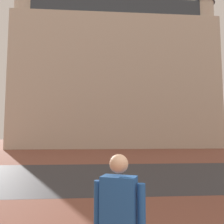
{
  "coord_description": "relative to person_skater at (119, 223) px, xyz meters",
  "views": [
    {
      "loc": [
        -1.22,
        -1.47,
        1.98
      ],
      "look_at": [
        -0.28,
        11.31,
        3.17
      ],
      "focal_mm": 36.08,
      "sensor_mm": 36.0,
      "label": 1
    }
  ],
  "objects": [
    {
      "name": "street_asphalt_strip",
      "position": [
        0.95,
        8.16,
        -0.96
      ],
      "size": [
        120.0,
        7.43,
        0.0
      ],
      "primitive_type": "cube",
      "color": "#38383D",
      "rests_on": "ground_plane"
    },
    {
      "name": "landmark_building",
      "position": [
        2.76,
        30.95,
        9.68
      ],
      "size": [
        27.81,
        11.9,
        35.72
      ],
      "color": "beige",
      "rests_on": "ground_plane"
    },
    {
      "name": "person_skater",
      "position": [
        0.0,
        0.0,
        0.0
      ],
      "size": [
        0.57,
        0.39,
        1.73
      ],
      "color": "slate",
      "rests_on": "ground_plane"
    },
    {
      "name": "ground_plane",
      "position": [
        0.95,
        8.83,
        -0.96
      ],
      "size": [
        120.0,
        120.0,
        0.0
      ],
      "primitive_type": "plane",
      "color": "brown"
    }
  ]
}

